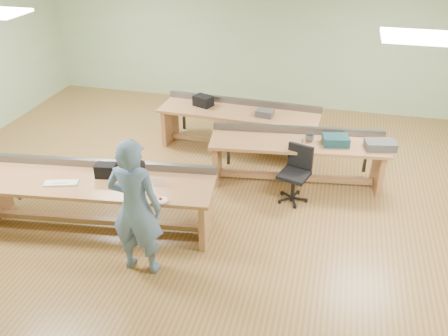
{
  "coord_description": "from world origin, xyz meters",
  "views": [
    {
      "loc": [
        1.56,
        -6.15,
        4.05
      ],
      "look_at": [
        0.17,
        -0.6,
        0.82
      ],
      "focal_mm": 38.0,
      "sensor_mm": 36.0,
      "label": 1
    }
  ],
  "objects_px": {
    "person": "(135,208)",
    "camera_bag": "(106,170)",
    "workbench_mid": "(297,152)",
    "laptop_base": "(131,186)",
    "workbench_back": "(239,120)",
    "mug": "(310,138)",
    "parts_bin_teal": "(336,140)",
    "workbench_front": "(96,191)",
    "task_chair": "(295,181)",
    "drinks_can": "(302,142)",
    "parts_bin_grey": "(380,145)"
  },
  "relations": [
    {
      "from": "camera_bag",
      "to": "parts_bin_teal",
      "type": "height_order",
      "value": "camera_bag"
    },
    {
      "from": "person",
      "to": "task_chair",
      "type": "distance_m",
      "value": 2.7
    },
    {
      "from": "camera_bag",
      "to": "parts_bin_teal",
      "type": "bearing_deg",
      "value": 20.41
    },
    {
      "from": "workbench_mid",
      "to": "parts_bin_grey",
      "type": "distance_m",
      "value": 1.27
    },
    {
      "from": "parts_bin_grey",
      "to": "drinks_can",
      "type": "relative_size",
      "value": 3.54
    },
    {
      "from": "laptop_base",
      "to": "drinks_can",
      "type": "distance_m",
      "value": 2.72
    },
    {
      "from": "laptop_base",
      "to": "camera_bag",
      "type": "bearing_deg",
      "value": -175.84
    },
    {
      "from": "parts_bin_grey",
      "to": "mug",
      "type": "height_order",
      "value": "parts_bin_grey"
    },
    {
      "from": "mug",
      "to": "parts_bin_teal",
      "type": "bearing_deg",
      "value": -0.87
    },
    {
      "from": "task_chair",
      "to": "camera_bag",
      "type": "bearing_deg",
      "value": -137.12
    },
    {
      "from": "workbench_front",
      "to": "drinks_can",
      "type": "bearing_deg",
      "value": 25.76
    },
    {
      "from": "task_chair",
      "to": "parts_bin_grey",
      "type": "xyz_separation_m",
      "value": [
        1.2,
        0.57,
        0.49
      ]
    },
    {
      "from": "task_chair",
      "to": "parts_bin_teal",
      "type": "relative_size",
      "value": 2.24
    },
    {
      "from": "parts_bin_teal",
      "to": "mug",
      "type": "relative_size",
      "value": 2.88
    },
    {
      "from": "workbench_front",
      "to": "drinks_can",
      "type": "height_order",
      "value": "drinks_can"
    },
    {
      "from": "parts_bin_teal",
      "to": "parts_bin_grey",
      "type": "bearing_deg",
      "value": 1.21
    },
    {
      "from": "workbench_front",
      "to": "laptop_base",
      "type": "distance_m",
      "value": 0.6
    },
    {
      "from": "mug",
      "to": "drinks_can",
      "type": "bearing_deg",
      "value": -115.51
    },
    {
      "from": "workbench_front",
      "to": "mug",
      "type": "bearing_deg",
      "value": 27.69
    },
    {
      "from": "person",
      "to": "task_chair",
      "type": "xyz_separation_m",
      "value": [
        1.68,
        2.04,
        -0.58
      ]
    },
    {
      "from": "drinks_can",
      "to": "workbench_back",
      "type": "bearing_deg",
      "value": 137.33
    },
    {
      "from": "person",
      "to": "camera_bag",
      "type": "distance_m",
      "value": 1.14
    },
    {
      "from": "parts_bin_grey",
      "to": "workbench_front",
      "type": "bearing_deg",
      "value": -153.32
    },
    {
      "from": "laptop_base",
      "to": "parts_bin_grey",
      "type": "relative_size",
      "value": 0.72
    },
    {
      "from": "laptop_base",
      "to": "mug",
      "type": "distance_m",
      "value": 2.91
    },
    {
      "from": "parts_bin_teal",
      "to": "task_chair",
      "type": "bearing_deg",
      "value": -134.12
    },
    {
      "from": "person",
      "to": "camera_bag",
      "type": "xyz_separation_m",
      "value": [
        -0.79,
        0.82,
        -0.06
      ]
    },
    {
      "from": "laptop_base",
      "to": "parts_bin_grey",
      "type": "height_order",
      "value": "parts_bin_grey"
    },
    {
      "from": "workbench_front",
      "to": "task_chair",
      "type": "relative_size",
      "value": 3.82
    },
    {
      "from": "workbench_mid",
      "to": "task_chair",
      "type": "relative_size",
      "value": 3.23
    },
    {
      "from": "workbench_back",
      "to": "mug",
      "type": "distance_m",
      "value": 1.67
    },
    {
      "from": "person",
      "to": "laptop_base",
      "type": "height_order",
      "value": "person"
    },
    {
      "from": "workbench_mid",
      "to": "mug",
      "type": "xyz_separation_m",
      "value": [
        0.17,
        0.02,
        0.25
      ]
    },
    {
      "from": "task_chair",
      "to": "parts_bin_teal",
      "type": "height_order",
      "value": "parts_bin_teal"
    },
    {
      "from": "person",
      "to": "drinks_can",
      "type": "relative_size",
      "value": 14.07
    },
    {
      "from": "laptop_base",
      "to": "drinks_can",
      "type": "bearing_deg",
      "value": 65.49
    },
    {
      "from": "workbench_front",
      "to": "workbench_mid",
      "type": "relative_size",
      "value": 1.18
    },
    {
      "from": "workbench_front",
      "to": "laptop_base",
      "type": "height_order",
      "value": "workbench_front"
    },
    {
      "from": "workbench_mid",
      "to": "laptop_base",
      "type": "distance_m",
      "value": 2.78
    },
    {
      "from": "parts_bin_teal",
      "to": "workbench_back",
      "type": "bearing_deg",
      "value": 151.02
    },
    {
      "from": "laptop_base",
      "to": "task_chair",
      "type": "xyz_separation_m",
      "value": [
        2.04,
        1.39,
        -0.45
      ]
    },
    {
      "from": "laptop_base",
      "to": "person",
      "type": "bearing_deg",
      "value": -35.91
    },
    {
      "from": "camera_bag",
      "to": "parts_bin_grey",
      "type": "relative_size",
      "value": 0.62
    },
    {
      "from": "workbench_back",
      "to": "mug",
      "type": "xyz_separation_m",
      "value": [
        1.34,
        -0.96,
        0.25
      ]
    },
    {
      "from": "laptop_base",
      "to": "camera_bag",
      "type": "distance_m",
      "value": 0.47
    },
    {
      "from": "workbench_front",
      "to": "task_chair",
      "type": "distance_m",
      "value": 2.93
    },
    {
      "from": "task_chair",
      "to": "workbench_mid",
      "type": "bearing_deg",
      "value": 110.68
    },
    {
      "from": "laptop_base",
      "to": "mug",
      "type": "relative_size",
      "value": 2.38
    },
    {
      "from": "workbench_back",
      "to": "mug",
      "type": "bearing_deg",
      "value": -32.83
    },
    {
      "from": "parts_bin_teal",
      "to": "workbench_mid",
      "type": "bearing_deg",
      "value": -178.84
    }
  ]
}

